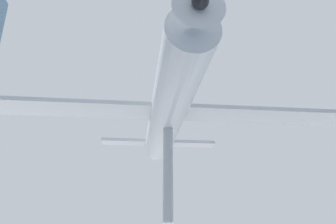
{
  "coord_description": "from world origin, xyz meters",
  "views": [
    {
      "loc": [
        1.5,
        13.87,
        1.96
      ],
      "look_at": [
        0.0,
        0.0,
        7.3
      ],
      "focal_mm": 35.0,
      "sensor_mm": 36.0,
      "label": 1
    }
  ],
  "objects": [
    {
      "name": "support_pylon_central",
      "position": [
        0.0,
        0.0,
        3.24
      ],
      "size": [
        0.43,
        0.43,
        6.48
      ],
      "color": "#999EA3",
      "rests_on": "ground_plane"
    },
    {
      "name": "suspended_airplane",
      "position": [
        0.0,
        0.07,
        7.31
      ],
      "size": [
        21.64,
        14.28,
        3.09
      ],
      "rotation": [
        0.0,
        0.0,
        -0.0
      ],
      "color": "#B2B7BC",
      "rests_on": "support_pylon_central"
    }
  ]
}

